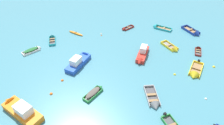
# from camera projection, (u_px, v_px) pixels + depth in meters

# --- Properties ---
(rowboat_green_far_right) EXTENTS (2.85, 3.45, 1.01)m
(rowboat_green_far_right) POSITION_uv_depth(u_px,v_px,m) (96.00, 91.00, 26.95)
(rowboat_green_far_right) COLOR gray
(rowboat_green_far_right) RESTS_ON ground_plane
(rowboat_yellow_center) EXTENTS (3.19, 3.98, 1.27)m
(rowboat_yellow_center) POSITION_uv_depth(u_px,v_px,m) (173.00, 49.00, 35.38)
(rowboat_yellow_center) COLOR gray
(rowboat_yellow_center) RESTS_ON ground_plane
(rowboat_maroon_near_camera) EXTENTS (1.74, 3.03, 0.93)m
(rowboat_maroon_near_camera) POSITION_uv_depth(u_px,v_px,m) (198.00, 49.00, 35.29)
(rowboat_maroon_near_camera) COLOR #4C4C51
(rowboat_maroon_near_camera) RESTS_ON ground_plane
(kayak_orange_outer_left) EXTENTS (3.46, 2.30, 0.35)m
(kayak_orange_outer_left) POSITION_uv_depth(u_px,v_px,m) (76.00, 33.00, 39.88)
(kayak_orange_outer_left) COLOR orange
(kayak_orange_outer_left) RESTS_ON ground_plane
(rowboat_turquoise_midfield_right) EXTENTS (2.08, 3.69, 1.09)m
(rowboat_turquoise_midfield_right) POSITION_uv_depth(u_px,v_px,m) (52.00, 39.00, 38.15)
(rowboat_turquoise_midfield_right) COLOR #4C4C51
(rowboat_turquoise_midfield_right) RESTS_ON ground_plane
(rowboat_grey_midfield_left) EXTENTS (2.04, 4.39, 1.39)m
(rowboat_grey_midfield_left) POSITION_uv_depth(u_px,v_px,m) (154.00, 103.00, 25.50)
(rowboat_grey_midfield_left) COLOR #4C4C51
(rowboat_grey_midfield_left) RESTS_ON ground_plane
(motor_launch_red_near_right) EXTENTS (2.72, 5.46, 1.94)m
(motor_launch_red_near_right) POSITION_uv_depth(u_px,v_px,m) (142.00, 54.00, 33.37)
(motor_launch_red_near_right) COLOR red
(motor_launch_red_near_right) RESTS_ON ground_plane
(motor_launch_blue_foreground_center) EXTENTS (3.74, 5.94, 2.08)m
(motor_launch_blue_foreground_center) POSITION_uv_depth(u_px,v_px,m) (80.00, 61.00, 31.91)
(motor_launch_blue_foreground_center) COLOR blue
(motor_launch_blue_foreground_center) RESTS_ON ground_plane
(rowboat_white_cluster_inner) EXTENTS (3.29, 3.24, 1.08)m
(rowboat_white_cluster_inner) POSITION_uv_depth(u_px,v_px,m) (34.00, 49.00, 35.05)
(rowboat_white_cluster_inner) COLOR gray
(rowboat_white_cluster_inner) RESTS_ON ground_plane
(rowboat_yellow_near_left) EXTENTS (3.38, 4.68, 1.51)m
(rowboat_yellow_near_left) POSITION_uv_depth(u_px,v_px,m) (195.00, 74.00, 30.02)
(rowboat_yellow_near_left) COLOR #99754C
(rowboat_yellow_near_left) RESTS_ON ground_plane
(rowboat_deep_blue_far_back) EXTENTS (3.50, 4.67, 1.46)m
(rowboat_deep_blue_far_back) POSITION_uv_depth(u_px,v_px,m) (195.00, 33.00, 39.83)
(rowboat_deep_blue_far_back) COLOR #99754C
(rowboat_deep_blue_far_back) RESTS_ON ground_plane
(rowboat_maroon_back_row_right) EXTENTS (2.93, 2.84, 0.91)m
(rowboat_maroon_back_row_right) POSITION_uv_depth(u_px,v_px,m) (125.00, 29.00, 41.30)
(rowboat_maroon_back_row_right) COLOR #4C4C51
(rowboat_maroon_back_row_right) RESTS_ON ground_plane
(motor_launch_orange_cluster_outer) EXTENTS (6.48, 4.92, 2.32)m
(motor_launch_orange_cluster_outer) POSITION_uv_depth(u_px,v_px,m) (20.00, 109.00, 24.08)
(motor_launch_orange_cluster_outer) COLOR orange
(motor_launch_orange_cluster_outer) RESTS_ON ground_plane
(rowboat_turquoise_back_row_left) EXTENTS (4.26, 2.96, 1.26)m
(rowboat_turquoise_back_row_left) POSITION_uv_depth(u_px,v_px,m) (158.00, 27.00, 41.87)
(rowboat_turquoise_back_row_left) COLOR #99754C
(rowboat_turquoise_back_row_left) RESTS_ON ground_plane
(mooring_buoy_far_field) EXTENTS (0.34, 0.34, 0.34)m
(mooring_buoy_far_field) POSITION_uv_depth(u_px,v_px,m) (206.00, 99.00, 26.25)
(mooring_buoy_far_field) COLOR silver
(mooring_buoy_far_field) RESTS_ON ground_plane
(mooring_buoy_midfield) EXTENTS (0.44, 0.44, 0.44)m
(mooring_buoy_midfield) POSITION_uv_depth(u_px,v_px,m) (51.00, 94.00, 26.94)
(mooring_buoy_midfield) COLOR orange
(mooring_buoy_midfield) RESTS_ON ground_plane
(mooring_buoy_outer_edge) EXTENTS (0.39, 0.39, 0.39)m
(mooring_buoy_outer_edge) POSITION_uv_depth(u_px,v_px,m) (175.00, 75.00, 30.11)
(mooring_buoy_outer_edge) COLOR yellow
(mooring_buoy_outer_edge) RESTS_ON ground_plane
(mooring_buoy_between_boats_right) EXTENTS (0.28, 0.28, 0.28)m
(mooring_buoy_between_boats_right) POSITION_uv_depth(u_px,v_px,m) (101.00, 35.00, 39.46)
(mooring_buoy_between_boats_right) COLOR orange
(mooring_buoy_between_boats_right) RESTS_ON ground_plane
(mooring_buoy_between_boats_left) EXTENTS (0.46, 0.46, 0.46)m
(mooring_buoy_between_boats_left) POSITION_uv_depth(u_px,v_px,m) (214.00, 67.00, 31.56)
(mooring_buoy_between_boats_left) COLOR yellow
(mooring_buoy_between_boats_left) RESTS_ON ground_plane
(mooring_buoy_trailing) EXTENTS (0.41, 0.41, 0.41)m
(mooring_buoy_trailing) POSITION_uv_depth(u_px,v_px,m) (62.00, 81.00, 29.06)
(mooring_buoy_trailing) COLOR orange
(mooring_buoy_trailing) RESTS_ON ground_plane
(mooring_buoy_central) EXTENTS (0.34, 0.34, 0.34)m
(mooring_buoy_central) POSITION_uv_depth(u_px,v_px,m) (101.00, 34.00, 40.00)
(mooring_buoy_central) COLOR silver
(mooring_buoy_central) RESTS_ON ground_plane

